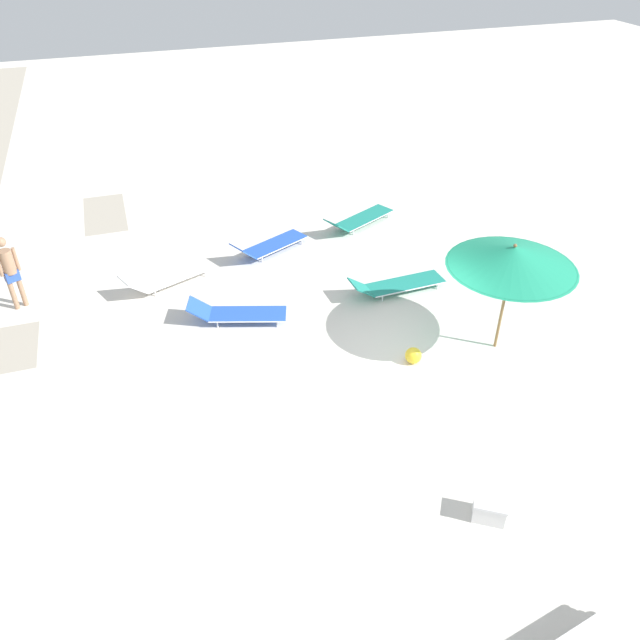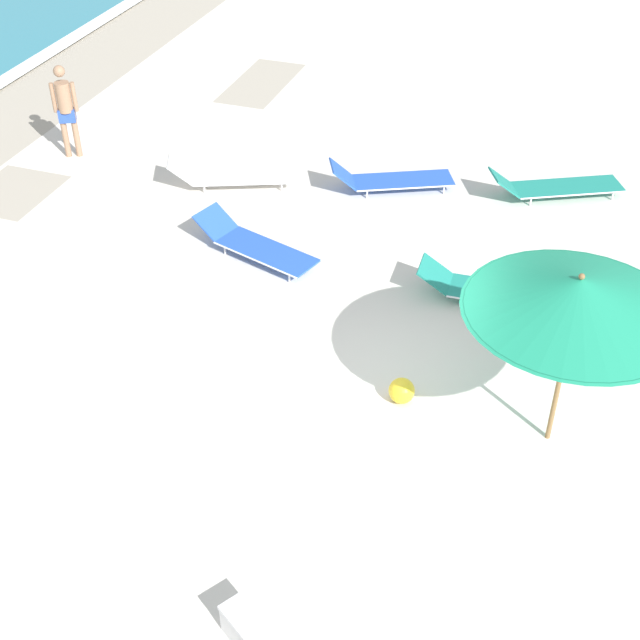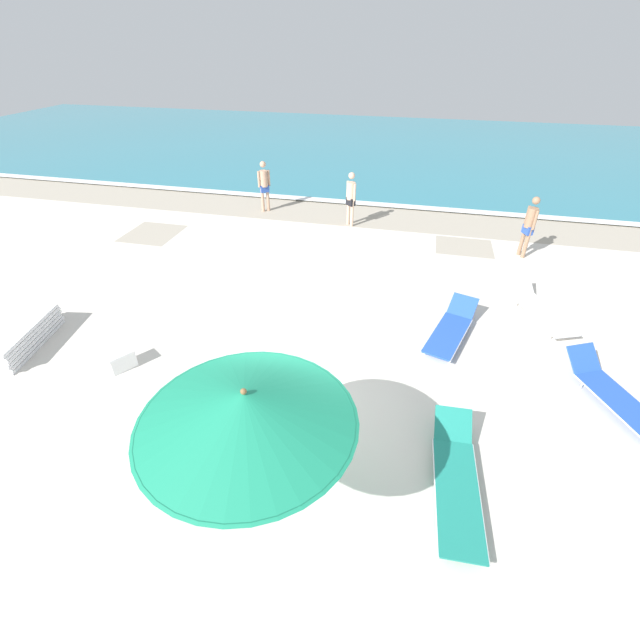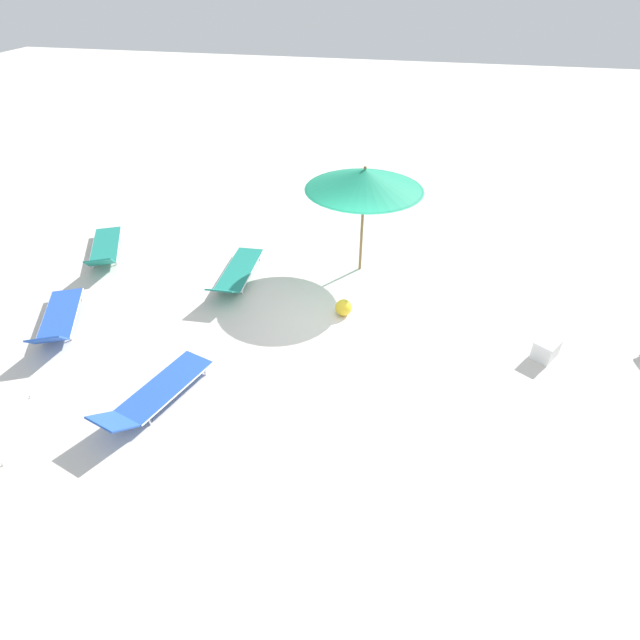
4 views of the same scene
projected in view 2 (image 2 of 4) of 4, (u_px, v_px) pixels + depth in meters
The scene contains 10 objects.
ground_plane at pixel (364, 395), 11.58m from camera, with size 60.00×60.00×0.16m.
beach_umbrella at pixel (578, 296), 9.57m from camera, with size 2.50×2.50×2.41m.
sun_lounger_under_umbrella at pixel (497, 291), 12.97m from camera, with size 0.72×2.36×0.48m.
sun_lounger_beside_umbrella at pixel (230, 175), 15.79m from camera, with size 1.38×2.24×0.55m.
sun_lounger_near_water_left at pixel (255, 245), 13.96m from camera, with size 1.22×2.21×0.49m.
sun_lounger_near_water_right at pixel (555, 186), 15.48m from camera, with size 1.60×2.36×0.52m.
sun_lounger_mid_beach_solo at pixel (390, 179), 15.67m from camera, with size 1.48×2.22×0.56m.
beachgoer_shoreline_child at pixel (65, 106), 16.24m from camera, with size 0.29×0.41×1.76m.
beach_ball at pixel (402, 391), 11.28m from camera, with size 0.34×0.34×0.34m.
cooler_box at pixel (248, 625), 8.56m from camera, with size 0.57×0.61×0.37m.
Camera 2 is at (-8.35, -2.27, 7.70)m, focal length 50.00 mm.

